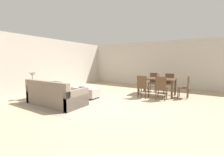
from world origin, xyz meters
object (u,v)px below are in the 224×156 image
vase_centerpiece (158,76)px  dining_chair_far_left (153,81)px  dining_chair_far_right (169,82)px  book_on_ottoman (82,87)px  dining_chair_near_right (161,87)px  ottoman_table (85,92)px  side_table (33,88)px  couch (55,96)px  dining_chair_head_east (186,86)px  dining_chair_near_left (143,85)px  table_lamp (32,75)px  dining_table (157,80)px

vase_centerpiece → dining_chair_far_left: bearing=118.8°
dining_chair_far_right → book_on_ottoman: 4.10m
dining_chair_far_right → book_on_ottoman: bearing=-134.6°
dining_chair_near_right → dining_chair_far_left: (-0.80, 1.64, 0.00)m
ottoman_table → vase_centerpiece: bearing=39.6°
side_table → vase_centerpiece: size_ratio=2.89×
couch → dining_chair_head_east: 5.07m
ottoman_table → couch: bearing=-98.6°
dining_chair_near_left → book_on_ottoman: 2.51m
side_table → dining_chair_far_right: (4.31, 4.17, 0.08)m
ottoman_table → dining_chair_near_left: 2.38m
ottoman_table → dining_chair_far_right: dining_chair_far_right is taller
dining_chair_far_right → dining_chair_far_left: bearing=179.0°
table_lamp → dining_chair_far_left: (3.55, 4.18, -0.44)m
side_table → dining_chair_head_east: (5.12, 3.38, 0.08)m
side_table → table_lamp: (0.00, 0.00, 0.53)m
table_lamp → dining_chair_far_right: (4.31, 4.17, -0.44)m
table_lamp → dining_chair_far_left: bearing=49.7°
side_table → book_on_ottoman: bearing=41.3°
table_lamp → vase_centerpiece: (4.01, 3.34, -0.11)m
table_lamp → dining_chair_head_east: (5.12, 3.38, -0.44)m
side_table → dining_chair_far_right: bearing=44.1°
vase_centerpiece → ottoman_table: bearing=-140.4°
side_table → dining_table: (3.96, 3.35, 0.22)m
dining_chair_head_east → vase_centerpiece: size_ratio=4.81×
ottoman_table → dining_chair_head_east: dining_chair_head_east is taller
ottoman_table → dining_chair_far_right: (2.74, 2.86, 0.28)m
dining_chair_far_right → vase_centerpiece: size_ratio=4.81×
table_lamp → side_table: bearing=-90.0°
dining_table → vase_centerpiece: size_ratio=8.02×
ottoman_table → dining_table: (2.40, 2.03, 0.42)m
ottoman_table → dining_chair_near_right: 3.05m
table_lamp → vase_centerpiece: size_ratio=2.74×
vase_centerpiece → book_on_ottoman: size_ratio=0.74×
dining_table → dining_chair_near_left: dining_chair_near_left is taller
table_lamp → dining_chair_near_right: (4.35, 2.54, -0.44)m
vase_centerpiece → dining_table: bearing=171.7°
dining_table → dining_chair_head_east: (1.16, 0.04, -0.14)m
couch → table_lamp: (-1.37, 0.01, 0.67)m
ottoman_table → dining_chair_far_left: 3.50m
dining_chair_head_east → dining_chair_near_left: bearing=-149.7°
dining_chair_head_east → dining_chair_far_right: bearing=135.7°
table_lamp → dining_chair_near_right: 5.05m
couch → book_on_ottoman: size_ratio=8.21×
ottoman_table → vase_centerpiece: (2.45, 2.03, 0.62)m
dining_chair_far_left → dining_chair_far_right: 0.76m
ottoman_table → table_lamp: 2.17m
dining_chair_near_left → table_lamp: bearing=-145.3°
table_lamp → dining_chair_near_left: table_lamp is taller
couch → table_lamp: table_lamp is taller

